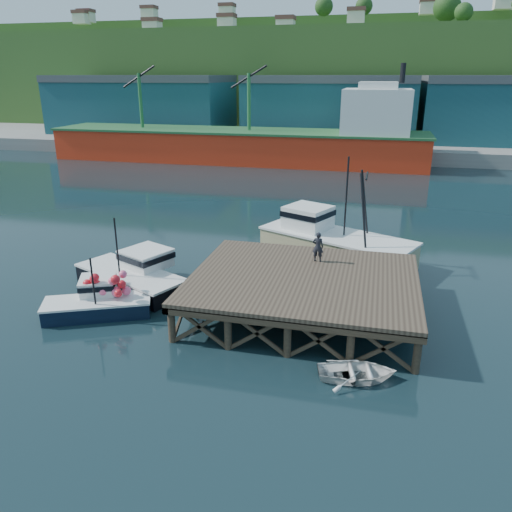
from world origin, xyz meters
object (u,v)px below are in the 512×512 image
(dinghy, at_px, (357,372))
(dockworker, at_px, (318,247))
(trawler, at_px, (333,239))
(boat_black, at_px, (134,274))
(boat_navy, at_px, (98,302))

(dinghy, relative_size, dockworker, 1.93)
(dockworker, bearing_deg, trawler, -94.08)
(boat_black, height_order, dockworker, boat_black)
(trawler, relative_size, dinghy, 3.40)
(boat_black, relative_size, trawler, 0.69)
(trawler, bearing_deg, dockworker, -68.43)
(trawler, relative_size, dockworker, 6.55)
(boat_navy, relative_size, boat_black, 0.75)
(trawler, xyz_separation_m, dinghy, (2.50, -14.62, -1.14))
(boat_black, height_order, trawler, trawler)
(trawler, distance_m, dockworker, 6.49)
(boat_navy, xyz_separation_m, dockworker, (11.22, 5.31, 2.29))
(boat_black, height_order, dinghy, boat_black)
(boat_black, relative_size, dinghy, 2.36)
(dinghy, bearing_deg, dockworker, 6.63)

